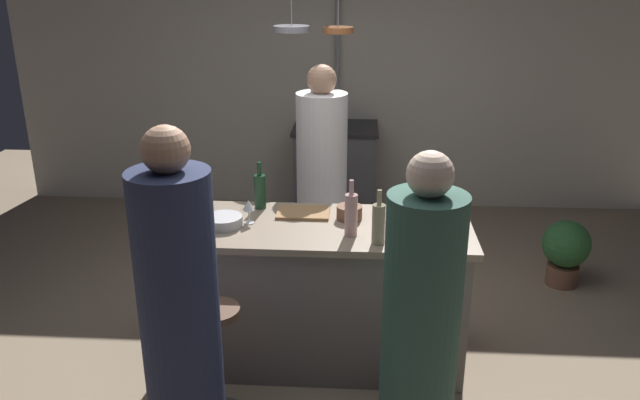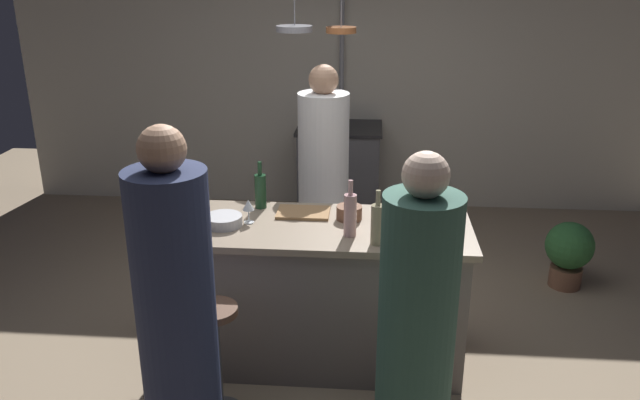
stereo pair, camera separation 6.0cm
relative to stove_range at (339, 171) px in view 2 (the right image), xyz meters
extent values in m
plane|color=gray|center=(0.00, -2.45, -0.45)|extent=(9.00, 9.00, 0.00)
cube|color=beige|center=(0.00, 0.40, 0.85)|extent=(6.40, 0.16, 2.60)
cube|color=slate|center=(0.00, -2.45, -0.02)|extent=(1.72, 0.66, 0.86)
cube|color=gray|center=(0.00, -2.45, 0.43)|extent=(1.80, 0.72, 0.04)
cube|color=#47474C|center=(0.00, 0.00, -0.02)|extent=(0.76, 0.60, 0.86)
cube|color=black|center=(0.00, 0.00, 0.43)|extent=(0.80, 0.64, 0.03)
cylinder|color=white|center=(-0.04, -1.56, 0.31)|extent=(0.36, 0.36, 1.51)
sphere|color=tan|center=(-0.04, -1.56, 1.15)|extent=(0.21, 0.21, 0.21)
cylinder|color=#4C4C51|center=(0.54, -3.07, -0.11)|extent=(0.06, 0.06, 0.62)
cylinder|color=brown|center=(0.54, -3.07, 0.21)|extent=(0.26, 0.26, 0.04)
cylinder|color=#33594C|center=(0.52, -3.43, 0.28)|extent=(0.35, 0.35, 1.45)
sphere|color=beige|center=(0.52, -3.43, 1.09)|extent=(0.20, 0.20, 0.20)
cylinder|color=#4C4C51|center=(-0.49, -3.07, -0.11)|extent=(0.06, 0.06, 0.62)
cylinder|color=brown|center=(-0.49, -3.07, 0.21)|extent=(0.26, 0.26, 0.04)
cylinder|color=#262D4C|center=(-0.57, -3.41, 0.32)|extent=(0.36, 0.36, 1.53)
sphere|color=tan|center=(-0.57, -3.41, 1.17)|extent=(0.21, 0.21, 0.21)
cylinder|color=gray|center=(0.00, 0.25, 0.63)|extent=(0.04, 0.04, 2.15)
cylinder|color=gray|center=(-0.30, -0.99, 1.43)|extent=(0.27, 0.27, 0.04)
cylinder|color=gray|center=(-0.30, -0.96, 1.57)|extent=(0.01, 0.01, 0.27)
cylinder|color=#B26638|center=(0.05, -0.95, 1.42)|extent=(0.23, 0.23, 0.04)
cylinder|color=gray|center=(0.05, -0.96, 1.56)|extent=(0.01, 0.01, 0.28)
cylinder|color=brown|center=(1.82, -1.36, -0.37)|extent=(0.24, 0.24, 0.16)
sphere|color=#2D6633|center=(1.82, -1.36, -0.11)|extent=(0.36, 0.36, 0.36)
cube|color=#997047|center=(-0.10, -2.28, 0.46)|extent=(0.32, 0.22, 0.02)
cylinder|color=#382319|center=(0.77, -2.47, 0.56)|extent=(0.05, 0.05, 0.21)
cylinder|color=gray|center=(0.34, -2.69, 0.57)|extent=(0.07, 0.07, 0.23)
cylinder|color=gray|center=(0.34, -2.69, 0.72)|extent=(0.03, 0.03, 0.08)
cylinder|color=#B78C8E|center=(0.19, -2.59, 0.57)|extent=(0.07, 0.07, 0.24)
cylinder|color=#B78C8E|center=(0.19, -2.59, 0.74)|extent=(0.03, 0.03, 0.08)
cylinder|color=brown|center=(0.71, -2.68, 0.55)|extent=(0.07, 0.07, 0.20)
cylinder|color=brown|center=(0.71, -2.68, 0.70)|extent=(0.03, 0.03, 0.08)
cylinder|color=#193D23|center=(-0.38, -2.19, 0.56)|extent=(0.07, 0.07, 0.21)
cylinder|color=#193D23|center=(-0.38, -2.19, 0.71)|extent=(0.03, 0.03, 0.08)
cylinder|color=silver|center=(-0.41, -2.45, 0.46)|extent=(0.06, 0.06, 0.01)
cylinder|color=silver|center=(-0.41, -2.45, 0.50)|extent=(0.01, 0.01, 0.07)
cone|color=silver|center=(-0.41, -2.45, 0.57)|extent=(0.07, 0.07, 0.06)
cylinder|color=silver|center=(0.81, -2.19, 0.46)|extent=(0.06, 0.06, 0.01)
cylinder|color=silver|center=(0.81, -2.19, 0.50)|extent=(0.01, 0.01, 0.07)
cone|color=silver|center=(0.81, -2.19, 0.57)|extent=(0.07, 0.07, 0.06)
cylinder|color=silver|center=(0.72, -2.57, 0.46)|extent=(0.06, 0.06, 0.01)
cylinder|color=silver|center=(0.72, -2.57, 0.50)|extent=(0.01, 0.01, 0.07)
cone|color=silver|center=(0.72, -2.57, 0.57)|extent=(0.07, 0.07, 0.06)
cylinder|color=#B7B7BC|center=(-0.55, -2.50, 0.48)|extent=(0.22, 0.22, 0.06)
cylinder|color=brown|center=(0.18, -2.34, 0.49)|extent=(0.15, 0.15, 0.08)
cylinder|color=silver|center=(0.72, -2.33, 0.49)|extent=(0.16, 0.16, 0.07)
camera|label=1|loc=(0.23, -5.92, 1.90)|focal=35.99mm
camera|label=2|loc=(0.29, -5.91, 1.90)|focal=35.99mm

